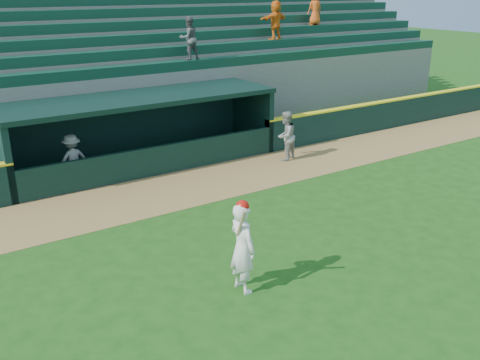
{
  "coord_description": "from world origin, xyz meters",
  "views": [
    {
      "loc": [
        -7.08,
        -9.06,
        5.99
      ],
      "look_at": [
        0.0,
        1.6,
        1.3
      ],
      "focal_mm": 40.0,
      "sensor_mm": 36.0,
      "label": 1
    }
  ],
  "objects": [
    {
      "name": "batter_at_plate",
      "position": [
        -1.67,
        -1.01,
        1.0
      ],
      "size": [
        0.53,
        0.84,
        2.03
      ],
      "color": "white",
      "rests_on": "ground"
    },
    {
      "name": "field_wall_right",
      "position": [
        12.25,
        6.55,
        0.6
      ],
      "size": [
        15.5,
        0.3,
        1.2
      ],
      "primitive_type": "cube",
      "color": "black",
      "rests_on": "ground"
    },
    {
      "name": "warning_track",
      "position": [
        0.0,
        4.9,
        0.01
      ],
      "size": [
        40.0,
        3.0,
        0.01
      ],
      "primitive_type": "cube",
      "color": "olive",
      "rests_on": "ground"
    },
    {
      "name": "dugout_player_front",
      "position": [
        4.51,
        5.44,
        0.89
      ],
      "size": [
        1.05,
        0.94,
        1.79
      ],
      "primitive_type": "imported",
      "rotation": [
        0.0,
        0.0,
        3.51
      ],
      "color": "gray",
      "rests_on": "ground"
    },
    {
      "name": "dugout",
      "position": [
        0.0,
        8.0,
        1.36
      ],
      "size": [
        9.4,
        2.8,
        2.46
      ],
      "color": "#63635E",
      "rests_on": "ground"
    },
    {
      "name": "dugout_player_inside",
      "position": [
        -2.59,
        7.28,
        0.8
      ],
      "size": [
        1.1,
        0.72,
        1.59
      ],
      "primitive_type": "imported",
      "rotation": [
        0.0,
        0.0,
        3.28
      ],
      "color": "gray",
      "rests_on": "ground"
    },
    {
      "name": "wall_stripe_right",
      "position": [
        12.25,
        6.55,
        1.23
      ],
      "size": [
        15.5,
        0.32,
        0.06
      ],
      "primitive_type": "cube",
      "color": "yellow",
      "rests_on": "field_wall_right"
    },
    {
      "name": "stands",
      "position": [
        -0.01,
        12.57,
        2.4
      ],
      "size": [
        34.5,
        6.26,
        7.48
      ],
      "color": "slate",
      "rests_on": "ground"
    },
    {
      "name": "ground",
      "position": [
        0.0,
        0.0,
        0.0
      ],
      "size": [
        120.0,
        120.0,
        0.0
      ],
      "primitive_type": "plane",
      "color": "#1C4812",
      "rests_on": "ground"
    }
  ]
}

